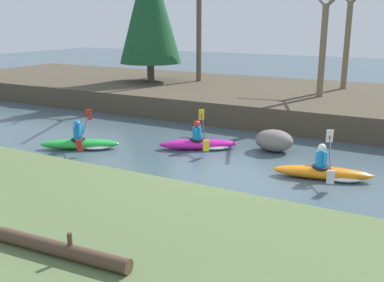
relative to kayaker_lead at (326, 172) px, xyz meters
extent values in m
plane|color=#425660|center=(-2.27, -1.23, -0.20)|extent=(90.00, 90.00, 0.00)
cube|color=#5B7042|center=(-2.27, -7.21, 0.15)|extent=(44.00, 7.00, 0.70)
cube|color=#4C4233|center=(-2.27, 9.03, 0.29)|extent=(44.00, 9.60, 0.98)
cylinder|color=brown|center=(-11.53, 8.67, 1.29)|extent=(0.36, 0.36, 1.02)
cone|color=#194C28|center=(-11.53, 8.67, 4.80)|extent=(3.36, 3.36, 6.00)
cylinder|color=#7A664C|center=(-12.32, 9.69, 3.07)|extent=(0.28, 0.28, 4.57)
cylinder|color=brown|center=(-9.29, 10.09, 3.74)|extent=(0.28, 0.28, 5.92)
cylinder|color=#7A664C|center=(-2.11, 7.99, 2.78)|extent=(0.28, 0.28, 3.98)
cylinder|color=#7A664C|center=(-1.62, 10.92, 2.88)|extent=(0.28, 0.28, 4.20)
ellipsoid|color=orange|center=(-0.11, -0.03, -0.03)|extent=(2.76, 1.24, 0.34)
cone|color=orange|center=(1.09, 0.27, -0.01)|extent=(0.39, 0.28, 0.20)
cylinder|color=black|center=(-0.16, -0.04, 0.12)|extent=(0.58, 0.58, 0.08)
cylinder|color=#1984CC|center=(-0.16, -0.04, 0.37)|extent=(0.36, 0.36, 0.42)
sphere|color=white|center=(-0.16, -0.04, 0.69)|extent=(0.28, 0.28, 0.23)
cylinder|color=#1984CC|center=(-0.12, 0.22, 0.45)|extent=(0.14, 0.24, 0.35)
cylinder|color=#1984CC|center=(-0.01, -0.25, 0.45)|extent=(0.14, 0.24, 0.35)
cylinder|color=black|center=(0.06, 0.02, 0.49)|extent=(0.50, 1.86, 0.65)
cube|color=white|center=(-0.17, 0.94, 0.80)|extent=(0.23, 0.20, 0.41)
cube|color=white|center=(0.29, -0.91, 0.18)|extent=(0.23, 0.20, 0.41)
ellipsoid|color=white|center=(0.42, 0.11, -0.11)|extent=(1.24, 0.95, 0.18)
ellipsoid|color=#C61999|center=(-4.53, 0.95, -0.03)|extent=(2.61, 1.94, 0.34)
cone|color=#C61999|center=(-3.48, 1.61, -0.01)|extent=(0.40, 0.35, 0.20)
cylinder|color=black|center=(-4.57, 0.92, 0.12)|extent=(0.66, 0.66, 0.08)
cylinder|color=#1984CC|center=(-4.57, 0.92, 0.37)|extent=(0.41, 0.41, 0.42)
sphere|color=red|center=(-4.57, 0.92, 0.69)|extent=(0.32, 0.32, 0.23)
cylinder|color=#1984CC|center=(-4.62, 1.18, 0.45)|extent=(0.20, 0.24, 0.35)
cylinder|color=#1984CC|center=(-4.36, 0.77, 0.45)|extent=(0.20, 0.24, 0.35)
cylinder|color=black|center=(-4.38, 1.05, 0.49)|extent=(1.04, 1.64, 0.65)
cube|color=yellow|center=(-4.88, 1.85, 0.80)|extent=(0.25, 0.24, 0.41)
cube|color=yellow|center=(-3.88, 0.24, 0.18)|extent=(0.25, 0.24, 0.41)
ellipsoid|color=white|center=(-4.06, 1.24, -0.11)|extent=(1.30, 1.18, 0.18)
ellipsoid|color=green|center=(-8.13, -0.97, -0.03)|extent=(2.62, 1.90, 0.34)
cone|color=green|center=(-7.06, -0.33, -0.01)|extent=(0.40, 0.35, 0.20)
cylinder|color=black|center=(-8.17, -0.99, 0.12)|extent=(0.66, 0.66, 0.08)
cylinder|color=#1984CC|center=(-8.17, -0.99, 0.37)|extent=(0.41, 0.41, 0.42)
sphere|color=#1E89D1|center=(-8.17, -0.99, 0.69)|extent=(0.32, 0.32, 0.23)
cylinder|color=#1984CC|center=(-8.21, -0.74, 0.45)|extent=(0.19, 0.24, 0.35)
cylinder|color=#1984CC|center=(-7.96, -1.15, 0.45)|extent=(0.19, 0.24, 0.35)
cylinder|color=black|center=(-7.97, -0.88, 0.49)|extent=(1.01, 1.66, 0.65)
cube|color=red|center=(-8.46, -0.06, 0.80)|extent=(0.25, 0.24, 0.41)
cube|color=red|center=(-7.48, -1.69, 0.18)|extent=(0.25, 0.24, 0.41)
ellipsoid|color=white|center=(-7.65, -0.69, -0.11)|extent=(1.30, 1.17, 0.18)
ellipsoid|color=slate|center=(-2.18, 1.95, 0.17)|extent=(1.29, 1.01, 0.73)
cylinder|color=#4C3828|center=(-2.51, -7.60, 0.63)|extent=(2.55, 0.40, 0.24)
cylinder|color=#4C3828|center=(-2.31, -7.58, 0.85)|extent=(0.08, 0.08, 0.20)
camera|label=1|loc=(2.33, -12.20, 4.11)|focal=42.00mm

